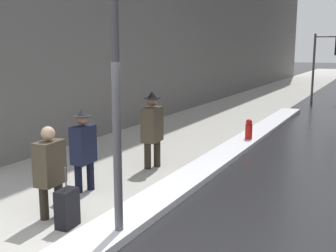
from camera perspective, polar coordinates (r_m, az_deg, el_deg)
sidewalk_slab at (r=19.82m, az=10.28°, el=2.59°), size 4.00×80.00×0.01m
snow_bank_curb at (r=11.23m, az=8.78°, el=-3.08°), size 0.75×15.89×0.13m
lamp_post at (r=5.67m, az=-7.19°, el=10.71°), size 0.28×0.28×4.47m
traffic_light_near at (r=22.39m, az=21.02°, el=9.19°), size 1.31×0.32×3.38m
pedestrian_trailing at (r=6.88m, az=-15.72°, el=-5.50°), size 0.31×0.50×1.49m
pedestrian_nearside at (r=8.00m, az=-11.39°, el=-2.82°), size 0.34×0.50×1.58m
pedestrian_in_glasses at (r=9.38m, az=-2.15°, el=-0.11°), size 0.37×0.55×1.74m
rolling_suitcase at (r=6.62m, az=-13.50°, el=-10.82°), size 0.24×0.37×0.95m
fire_hydrant at (r=12.20m, az=10.88°, el=-0.71°), size 0.20×0.20×0.70m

